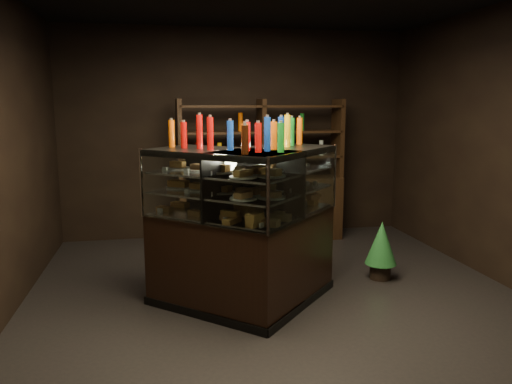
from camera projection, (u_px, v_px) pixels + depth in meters
ground at (275, 295)px, 5.12m from camera, size 5.00×5.00×0.00m
room_shell at (276, 103)px, 4.78m from camera, size 5.02×5.02×3.01m
display_case at (248, 254)px, 4.79m from camera, size 1.98×1.51×1.53m
food_display at (248, 185)px, 4.67m from camera, size 1.54×1.04×0.47m
bottles_top at (248, 134)px, 4.59m from camera, size 1.36×0.90×0.30m
potted_conifer at (381, 242)px, 5.53m from camera, size 0.35×0.35×0.74m
back_shelving at (261, 199)px, 7.05m from camera, size 2.33×0.50×2.00m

